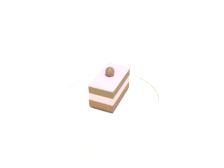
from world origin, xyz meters
TOP-DOWN VIEW (x-y plane):
  - ground_plane at (0.00, 0.00)m, footprint 2.40×2.40m
  - dessert_plate at (-0.03, 0.00)m, footprint 0.25×0.25m
  - cake_slice at (-0.02, 0.00)m, footprint 0.11×0.10m
  - fork at (-0.08, -0.04)m, footprint 0.10×0.07m

SIDE VIEW (x-z plane):
  - ground_plane at x=0.00m, z-range 0.00..0.00m
  - dessert_plate at x=-0.03m, z-range 0.00..0.02m
  - fork at x=-0.08m, z-range 0.02..0.02m
  - cake_slice at x=-0.02m, z-range 0.01..0.08m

